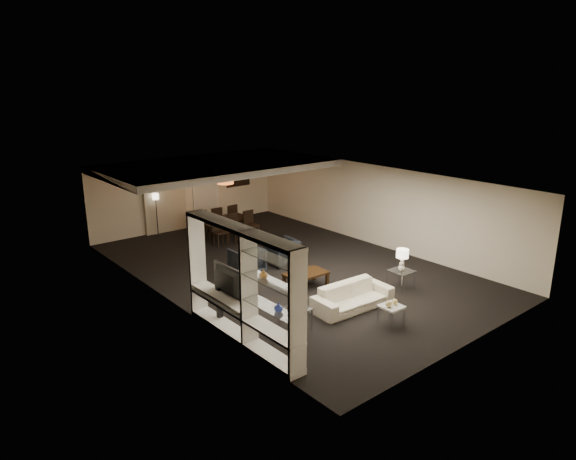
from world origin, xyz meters
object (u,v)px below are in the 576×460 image
(table_lamp_left, at_px, (296,296))
(chair_fl, at_px, (199,223))
(marble_table, at_px, (391,315))
(chair_nl, at_px, (220,232))
(floor_lamp, at_px, (157,215))
(chair_nm, at_px, (236,228))
(side_table_right, at_px, (401,280))
(television, at_px, (225,282))
(coffee_table, at_px, (306,280))
(floor_speaker, at_px, (219,301))
(pendant_light, at_px, (225,180))
(chair_fr, at_px, (230,217))
(armchair_left, at_px, (247,261))
(side_table_left, at_px, (296,319))
(armchair_right, at_px, (282,252))
(sofa, at_px, (353,296))
(vase_blue, at_px, (278,307))
(chair_fm, at_px, (215,220))
(vase_amber, at_px, (264,274))
(table_lamp_right, at_px, (402,260))

(table_lamp_left, height_order, chair_fl, table_lamp_left)
(marble_table, bearing_deg, chair_nl, 88.54)
(marble_table, relative_size, floor_lamp, 0.31)
(table_lamp_left, distance_m, chair_nm, 6.34)
(side_table_right, relative_size, television, 0.49)
(coffee_table, xyz_separation_m, floor_speaker, (-2.70, -0.30, 0.29))
(television, bearing_deg, floor_lamp, -15.20)
(chair_nl, bearing_deg, pendant_light, 46.85)
(pendant_light, height_order, coffee_table, pendant_light)
(table_lamp_left, relative_size, chair_fr, 0.61)
(armchair_left, bearing_deg, side_table_left, 72.73)
(side_table_left, height_order, chair_nl, chair_nl)
(coffee_table, height_order, armchair_right, armchair_right)
(sofa, bearing_deg, vase_blue, -160.10)
(pendant_light, relative_size, sofa, 0.27)
(television, xyz_separation_m, chair_nl, (2.96, 4.89, -0.61))
(pendant_light, xyz_separation_m, television, (-3.58, -5.46, -0.86))
(sofa, height_order, chair_nm, chair_nm)
(chair_fm, bearing_deg, side_table_left, 75.26)
(television, bearing_deg, pendant_light, -33.23)
(side_table_left, bearing_deg, vase_amber, -159.32)
(table_lamp_left, xyz_separation_m, marble_table, (1.70, -1.10, -0.55))
(coffee_table, distance_m, armchair_right, 1.81)
(table_lamp_right, relative_size, chair_fm, 0.61)
(vase_amber, bearing_deg, chair_fm, 64.57)
(armchair_right, relative_size, marble_table, 1.79)
(vase_blue, height_order, chair_nl, vase_blue)
(armchair_right, relative_size, floor_lamp, 0.56)
(sofa, distance_m, table_lamp_left, 1.77)
(armchair_right, distance_m, vase_blue, 5.43)
(armchair_left, relative_size, vase_blue, 4.67)
(sofa, distance_m, table_lamp_right, 1.77)
(pendant_light, xyz_separation_m, table_lamp_right, (0.90, -6.40, -1.15))
(table_lamp_right, bearing_deg, chair_fr, 92.60)
(table_lamp_left, height_order, chair_fr, table_lamp_left)
(chair_fl, distance_m, floor_lamp, 1.43)
(side_table_left, distance_m, side_table_right, 3.40)
(chair_nm, height_order, chair_fr, same)
(marble_table, bearing_deg, vase_blue, 174.84)
(vase_amber, bearing_deg, chair_nm, 60.13)
(chair_nl, height_order, chair_nm, same)
(armchair_right, distance_m, table_lamp_right, 3.50)
(armchair_left, relative_size, table_lamp_left, 1.44)
(armchair_left, bearing_deg, side_table_right, 126.04)
(side_table_left, relative_size, side_table_right, 1.00)
(table_lamp_left, xyz_separation_m, television, (-1.08, 0.94, 0.29))
(side_table_left, xyz_separation_m, chair_fl, (1.88, 7.13, 0.21))
(armchair_left, xyz_separation_m, chair_nm, (1.38, 2.53, 0.09))
(side_table_right, distance_m, floor_speaker, 4.60)
(television, bearing_deg, table_lamp_right, -101.82)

